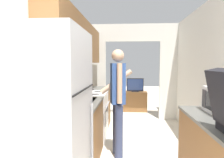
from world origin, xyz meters
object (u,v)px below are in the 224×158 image
refrigerator (46,134)px  range_oven (91,115)px  television (135,85)px  knife (92,89)px  person (118,99)px  tv_cabinet (135,101)px

refrigerator → range_oven: bearing=90.6°
refrigerator → television: bearing=78.3°
range_oven → knife: (-0.05, 0.48, 0.45)m
person → tv_cabinet: person is taller
range_oven → person: person is taller
range_oven → television: 2.53m
refrigerator → person: (0.54, 1.49, 0.03)m
person → television: bearing=-20.4°
range_oven → knife: size_ratio=3.32×
range_oven → tv_cabinet: (0.96, 2.36, -0.16)m
range_oven → television: range_oven is taller
refrigerator → knife: size_ratio=5.57×
refrigerator → television: size_ratio=3.43×
tv_cabinet → person: bearing=-97.4°
refrigerator → knife: 2.68m
knife → refrigerator: bearing=-133.6°
range_oven → person: (0.56, -0.71, 0.45)m
tv_cabinet → knife: 2.22m
tv_cabinet → television: 0.51m
television → knife: size_ratio=1.62×
refrigerator → person: 1.59m
refrigerator → person: bearing=70.1°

